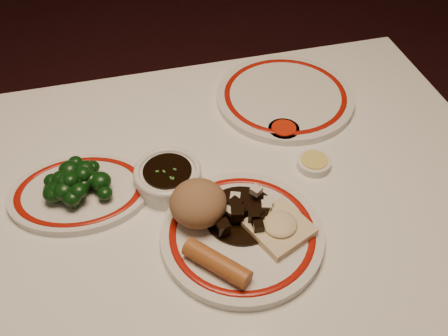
% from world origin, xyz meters
% --- Properties ---
extents(dining_table, '(1.20, 0.90, 0.75)m').
position_xyz_m(dining_table, '(0.00, 0.00, 0.66)').
color(dining_table, white).
rests_on(dining_table, ground).
extents(main_plate, '(0.32, 0.32, 0.02)m').
position_xyz_m(main_plate, '(0.06, -0.06, 0.76)').
color(main_plate, silver).
rests_on(main_plate, dining_table).
extents(rice_mound, '(0.10, 0.10, 0.07)m').
position_xyz_m(rice_mound, '(0.00, -0.01, 0.80)').
color(rice_mound, '#956946').
rests_on(rice_mound, main_plate).
extents(spring_roll, '(0.10, 0.11, 0.03)m').
position_xyz_m(spring_roll, '(0.01, -0.12, 0.78)').
color(spring_roll, '#AC602A').
rests_on(spring_roll, main_plate).
extents(fried_wonton, '(0.12, 0.12, 0.03)m').
position_xyz_m(fried_wonton, '(0.12, -0.08, 0.78)').
color(fried_wonton, beige).
rests_on(fried_wonton, main_plate).
extents(stirfry_heap, '(0.13, 0.13, 0.03)m').
position_xyz_m(stirfry_heap, '(0.07, -0.04, 0.78)').
color(stirfry_heap, black).
rests_on(stirfry_heap, main_plate).
extents(broccoli_plate, '(0.27, 0.24, 0.02)m').
position_xyz_m(broccoli_plate, '(-0.19, 0.10, 0.76)').
color(broccoli_plate, silver).
rests_on(broccoli_plate, dining_table).
extents(broccoli_pile, '(0.12, 0.12, 0.05)m').
position_xyz_m(broccoli_pile, '(-0.20, 0.10, 0.79)').
color(broccoli_pile, '#23471C').
rests_on(broccoli_pile, broccoli_plate).
extents(soy_bowl, '(0.12, 0.12, 0.04)m').
position_xyz_m(soy_bowl, '(-0.03, 0.08, 0.77)').
color(soy_bowl, silver).
rests_on(soy_bowl, dining_table).
extents(sweet_sour_dish, '(0.06, 0.06, 0.02)m').
position_xyz_m(sweet_sour_dish, '(0.22, 0.16, 0.76)').
color(sweet_sour_dish, silver).
rests_on(sweet_sour_dish, dining_table).
extents(mustard_dish, '(0.06, 0.06, 0.02)m').
position_xyz_m(mustard_dish, '(0.24, 0.06, 0.76)').
color(mustard_dish, silver).
rests_on(mustard_dish, dining_table).
extents(far_plate, '(0.38, 0.38, 0.02)m').
position_xyz_m(far_plate, '(0.26, 0.27, 0.76)').
color(far_plate, silver).
rests_on(far_plate, dining_table).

